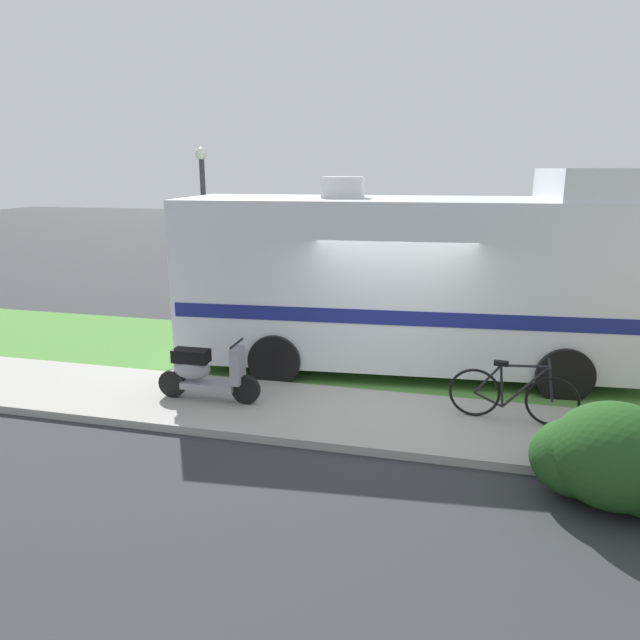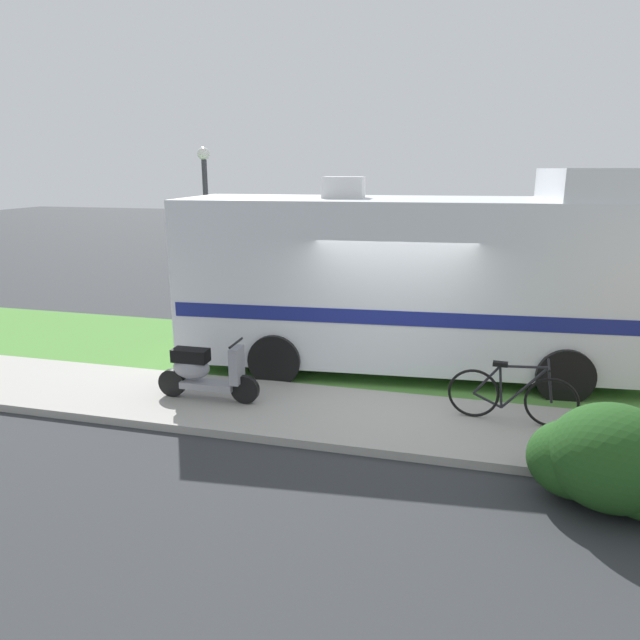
% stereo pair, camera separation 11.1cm
% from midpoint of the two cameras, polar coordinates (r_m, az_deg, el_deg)
% --- Properties ---
extents(ground_plane, '(80.00, 80.00, 0.00)m').
position_cam_midpoint_polar(ground_plane, '(9.61, 7.34, -7.29)').
color(ground_plane, '#2D3033').
extents(sidewalk, '(24.00, 2.00, 0.12)m').
position_cam_midpoint_polar(sidewalk, '(8.49, 6.30, -9.88)').
color(sidewalk, '#9E9B93').
rests_on(sidewalk, ground).
extents(grass_strip, '(24.00, 3.40, 0.08)m').
position_cam_midpoint_polar(grass_strip, '(10.99, 8.35, -4.23)').
color(grass_strip, '#4C8438').
rests_on(grass_strip, ground).
extents(motorhome_rv, '(8.15, 3.06, 3.60)m').
position_cam_midpoint_polar(motorhome_rv, '(10.33, 9.81, 4.08)').
color(motorhome_rv, silver).
rests_on(motorhome_rv, ground).
extents(scooter, '(1.65, 0.50, 0.97)m').
position_cam_midpoint_polar(scooter, '(9.03, -11.13, -5.01)').
color(scooter, black).
rests_on(scooter, ground).
extents(bicycle, '(1.76, 0.52, 0.91)m').
position_cam_midpoint_polar(bicycle, '(8.56, 18.84, -7.09)').
color(bicycle, black).
rests_on(bicycle, ground).
extents(pickup_truck_near, '(5.35, 2.51, 1.79)m').
position_cam_midpoint_polar(pickup_truck_near, '(15.17, 12.60, 4.43)').
color(pickup_truck_near, silver).
rests_on(pickup_truck_near, ground).
extents(bush_by_porch, '(1.64, 1.23, 1.16)m').
position_cam_midpoint_polar(bush_by_porch, '(7.07, 27.18, -12.44)').
color(bush_by_porch, '#1E4719').
rests_on(bush_by_porch, ground).
extents(street_lamp_post, '(0.28, 0.28, 4.06)m').
position_cam_midpoint_polar(street_lamp_post, '(13.82, -10.94, 9.91)').
color(street_lamp_post, '#333338').
rests_on(street_lamp_post, ground).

